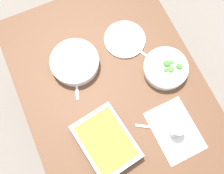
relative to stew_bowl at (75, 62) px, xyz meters
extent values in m
plane|color=slate|center=(0.19, 0.12, -0.77)|extent=(6.00, 6.00, 0.00)
cube|color=brown|center=(0.19, 0.12, -0.05)|extent=(1.20, 0.90, 0.04)
cylinder|color=brown|center=(-0.35, -0.27, -0.42)|extent=(0.06, 0.06, 0.70)
cylinder|color=brown|center=(-0.35, 0.51, -0.42)|extent=(0.06, 0.06, 0.70)
cylinder|color=brown|center=(0.73, 0.51, -0.42)|extent=(0.06, 0.06, 0.70)
cube|color=silver|center=(0.51, 0.31, -0.03)|extent=(0.29, 0.21, 0.00)
cylinder|color=silver|center=(0.00, 0.00, 0.00)|extent=(0.24, 0.24, 0.05)
torus|color=silver|center=(0.00, 0.00, 0.02)|extent=(0.25, 0.25, 0.01)
cylinder|color=olive|center=(0.00, 0.00, 0.00)|extent=(0.20, 0.20, 0.03)
sphere|color=olive|center=(0.00, -0.05, 0.02)|extent=(0.02, 0.02, 0.02)
sphere|color=olive|center=(-0.01, 0.01, 0.02)|extent=(0.01, 0.01, 0.01)
sphere|color=olive|center=(0.01, 0.01, 0.02)|extent=(0.01, 0.01, 0.01)
sphere|color=silver|center=(0.02, 0.00, 0.02)|extent=(0.02, 0.02, 0.02)
sphere|color=silver|center=(0.02, -0.01, 0.02)|extent=(0.02, 0.02, 0.02)
sphere|color=silver|center=(0.01, -0.05, 0.02)|extent=(0.02, 0.02, 0.02)
cylinder|color=silver|center=(0.22, 0.41, -0.01)|extent=(0.22, 0.22, 0.05)
torus|color=silver|center=(0.22, 0.41, 0.01)|extent=(0.23, 0.23, 0.01)
cylinder|color=#8CB272|center=(0.22, 0.41, 0.00)|extent=(0.18, 0.18, 0.02)
sphere|color=#478C38|center=(0.24, 0.41, 0.01)|extent=(0.02, 0.02, 0.02)
sphere|color=#569E42|center=(0.21, 0.44, 0.01)|extent=(0.03, 0.03, 0.03)
sphere|color=#569E42|center=(0.24, 0.42, 0.02)|extent=(0.04, 0.04, 0.04)
sphere|color=#478C38|center=(0.24, 0.47, 0.02)|extent=(0.04, 0.04, 0.04)
sphere|color=#478C38|center=(0.20, 0.42, 0.02)|extent=(0.04, 0.04, 0.04)
sphere|color=#478C38|center=(0.23, 0.40, 0.01)|extent=(0.03, 0.03, 0.03)
cube|color=silver|center=(0.43, -0.02, 0.00)|extent=(0.33, 0.26, 0.06)
cube|color=gold|center=(0.43, -0.02, 0.01)|extent=(0.29, 0.23, 0.04)
cylinder|color=#B2BCC6|center=(0.51, 0.31, 0.01)|extent=(0.07, 0.07, 0.08)
cylinder|color=black|center=(0.51, 0.31, 0.00)|extent=(0.06, 0.06, 0.05)
cylinder|color=silver|center=(-0.02, 0.29, -0.03)|extent=(0.22, 0.22, 0.01)
cube|color=silver|center=(0.11, -0.04, -0.03)|extent=(0.14, 0.06, 0.01)
ellipsoid|color=silver|center=(0.03, -0.01, -0.03)|extent=(0.05, 0.04, 0.01)
cube|color=silver|center=(0.10, 0.35, -0.03)|extent=(0.13, 0.07, 0.01)
ellipsoid|color=silver|center=(0.18, 0.39, -0.03)|extent=(0.05, 0.04, 0.01)
cube|color=silver|center=(0.45, 0.21, -0.03)|extent=(0.08, 0.13, 0.01)
ellipsoid|color=silver|center=(0.49, 0.28, -0.03)|extent=(0.04, 0.05, 0.01)
camera|label=1|loc=(0.58, -0.05, 1.31)|focal=44.62mm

